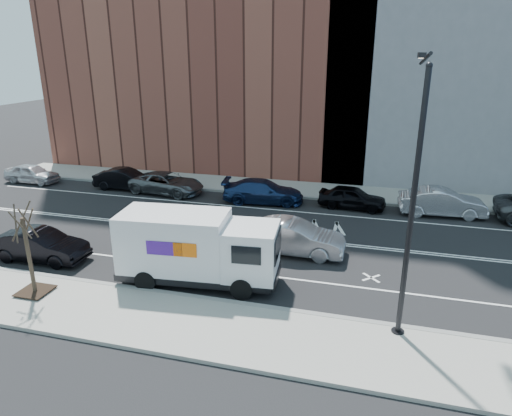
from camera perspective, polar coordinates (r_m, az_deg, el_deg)
The scene contains 18 objects.
ground at distance 24.34m, azimuth 0.19°, elevation -3.48°, with size 120.00×120.00×0.00m, color black.
sidewalk_near at distance 16.92m, azimuth -7.78°, elevation -14.35°, with size 44.00×3.60×0.15m, color gray.
sidewalk_far at distance 32.41m, azimuth 4.22°, elevation 2.45°, with size 44.00×3.60×0.15m, color gray.
curb_near at distance 18.33m, azimuth -5.59°, elevation -11.38°, with size 44.00×0.25×0.17m, color gray.
curb_far at distance 30.72m, azimuth 3.57°, elevation 1.53°, with size 44.00×0.25×0.17m, color gray.
road_markings at distance 24.33m, azimuth 0.19°, elevation -3.47°, with size 40.00×8.60×0.01m, color white, non-canonical shape.
bldg_brick at distance 39.80m, azimuth -5.52°, elevation 21.43°, with size 26.00×10.00×22.00m, color brown.
streetlight at distance 15.45m, azimuth 19.02°, elevation 1.96°, with size 0.44×4.02×9.34m.
street_tree at distance 20.08m, azimuth -26.38°, elevation -6.20°, with size 1.20×1.20×3.75m.
fedex_van at distance 19.16m, azimuth -7.38°, elevation -4.91°, with size 6.87×2.91×3.06m.
far_parked_a at distance 37.75m, azimuth -26.21°, elevation 3.90°, with size 1.65×4.10×1.40m, color #B7B8BC.
far_parked_b at distance 33.51m, azimuth -15.96°, elevation 3.48°, with size 1.55×4.44×1.46m, color black.
far_parked_c at distance 31.91m, azimuth -11.11°, elevation 3.07°, with size 2.38×5.15×1.43m, color #55595E.
far_parked_d at distance 29.37m, azimuth 0.88°, elevation 2.10°, with size 2.10×5.17×1.50m, color navy.
far_parked_e at distance 28.93m, azimuth 11.93°, elevation 1.31°, with size 1.66×4.13×1.41m, color black.
far_parked_f at distance 29.22m, azimuth 22.23°, elevation 0.68°, with size 1.73×4.95×1.63m, color silver.
driving_sedan at distance 22.07m, azimuth 4.60°, elevation -3.69°, with size 1.74×4.99×1.64m, color #9B9CA0.
near_parked_rear_a at distance 23.59m, azimuth -25.37°, elevation -4.25°, with size 1.56×4.48×1.48m, color black.
Camera 1 is at (5.79, -21.70, 9.37)m, focal length 32.00 mm.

